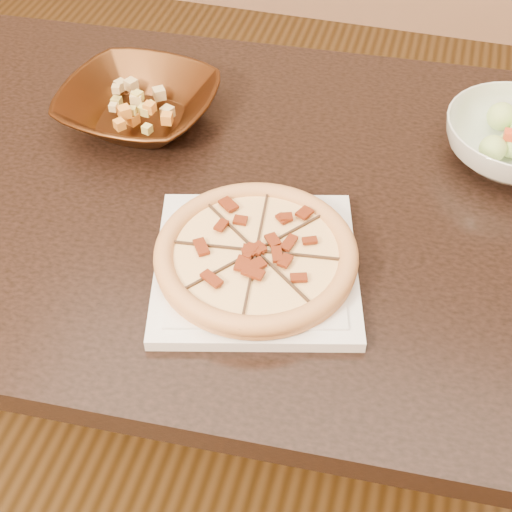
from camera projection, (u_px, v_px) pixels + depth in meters
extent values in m
cube|color=#493419|center=(254.00, 457.00, 1.63)|extent=(4.00, 4.00, 0.02)
cube|color=black|center=(237.00, 195.00, 1.14)|extent=(1.40, 0.95, 0.04)
cylinder|color=black|center=(50.00, 174.00, 1.76)|extent=(0.07, 0.07, 0.71)
cube|color=silver|center=(256.00, 266.00, 1.00)|extent=(0.34, 0.34, 0.02)
cube|color=silver|center=(256.00, 261.00, 0.99)|extent=(0.29, 0.29, 0.00)
cylinder|color=#E09357|center=(256.00, 257.00, 0.98)|extent=(0.28, 0.28, 0.01)
torus|color=#E09357|center=(256.00, 253.00, 0.98)|extent=(0.28, 0.28, 0.03)
cylinder|color=#FFED8B|center=(256.00, 254.00, 0.98)|extent=(0.23, 0.23, 0.01)
cube|color=#312115|center=(256.00, 251.00, 0.97)|extent=(0.04, 0.28, 0.01)
cube|color=#312115|center=(256.00, 251.00, 0.97)|extent=(0.22, 0.17, 0.01)
cube|color=#312115|center=(256.00, 251.00, 0.97)|extent=(0.28, 0.04, 0.01)
cube|color=#312115|center=(256.00, 251.00, 0.97)|extent=(0.17, 0.22, 0.01)
cube|color=maroon|center=(271.00, 251.00, 0.97)|extent=(0.03, 0.02, 0.00)
cube|color=maroon|center=(289.00, 247.00, 0.98)|extent=(0.03, 0.02, 0.00)
cube|color=maroon|center=(305.00, 236.00, 0.99)|extent=(0.03, 0.03, 0.00)
cube|color=maroon|center=(273.00, 241.00, 0.98)|extent=(0.03, 0.03, 0.00)
cube|color=maroon|center=(281.00, 229.00, 1.00)|extent=(0.02, 0.03, 0.00)
cube|color=maroon|center=(281.00, 213.00, 1.02)|extent=(0.02, 0.03, 0.00)
cube|color=maroon|center=(261.00, 232.00, 1.00)|extent=(0.02, 0.02, 0.00)
cube|color=maroon|center=(254.00, 218.00, 1.01)|extent=(0.02, 0.03, 0.00)
cube|color=maroon|center=(238.00, 208.00, 1.03)|extent=(0.02, 0.03, 0.00)
cube|color=maroon|center=(240.00, 230.00, 1.00)|extent=(0.03, 0.03, 0.00)
cube|color=maroon|center=(221.00, 225.00, 1.01)|extent=(0.03, 0.02, 0.00)
cube|color=maroon|center=(240.00, 243.00, 0.98)|extent=(0.03, 0.02, 0.00)
cube|color=maroon|center=(220.00, 242.00, 0.98)|extent=(0.02, 0.01, 0.00)
cube|color=maroon|center=(200.00, 249.00, 0.97)|extent=(0.03, 0.02, 0.00)
cube|color=maroon|center=(233.00, 253.00, 0.97)|extent=(0.03, 0.02, 0.00)
cube|color=maroon|center=(217.00, 264.00, 0.95)|extent=(0.03, 0.03, 0.00)
cube|color=maroon|center=(208.00, 281.00, 0.93)|extent=(0.02, 0.03, 0.00)
cube|color=maroon|center=(239.00, 268.00, 0.95)|extent=(0.02, 0.03, 0.00)
cube|color=maroon|center=(239.00, 284.00, 0.93)|extent=(0.02, 0.02, 0.00)
cube|color=maroon|center=(255.00, 261.00, 0.96)|extent=(0.02, 0.03, 0.00)
cube|color=maroon|center=(262.00, 275.00, 0.94)|extent=(0.02, 0.03, 0.00)
cube|color=maroon|center=(279.00, 287.00, 0.93)|extent=(0.03, 0.03, 0.00)
cube|color=maroon|center=(270.00, 262.00, 0.96)|extent=(0.03, 0.03, 0.00)
cube|color=maroon|center=(290.00, 268.00, 0.95)|extent=(0.03, 0.02, 0.00)
cube|color=maroon|center=(313.00, 266.00, 0.95)|extent=(0.03, 0.02, 0.00)
imported|color=#422510|center=(139.00, 106.00, 1.22)|extent=(0.28, 0.28, 0.06)
cube|color=tan|center=(136.00, 83.00, 1.19)|extent=(0.03, 0.03, 0.03)
cube|color=orange|center=(146.00, 82.00, 1.19)|extent=(0.03, 0.03, 0.03)
cube|color=#C8B851|center=(156.00, 79.00, 1.20)|extent=(0.03, 0.03, 0.03)
cube|color=tan|center=(162.00, 72.00, 1.21)|extent=(0.03, 0.03, 0.03)
cube|color=orange|center=(140.00, 80.00, 1.20)|extent=(0.03, 0.03, 0.03)
cube|color=#C8B851|center=(142.00, 74.00, 1.21)|extent=(0.03, 0.03, 0.03)
cube|color=tan|center=(138.00, 68.00, 1.22)|extent=(0.03, 0.03, 0.03)
cube|color=orange|center=(136.00, 82.00, 1.19)|extent=(0.03, 0.03, 0.03)
cube|color=#C8B851|center=(130.00, 78.00, 1.20)|extent=(0.03, 0.03, 0.03)
cube|color=tan|center=(119.00, 76.00, 1.20)|extent=(0.03, 0.03, 0.03)
cube|color=orange|center=(106.00, 78.00, 1.20)|extent=(0.03, 0.03, 0.03)
cube|color=#C8B851|center=(129.00, 83.00, 1.19)|extent=(0.03, 0.03, 0.03)
cube|color=tan|center=(119.00, 86.00, 1.18)|extent=(0.03, 0.03, 0.03)
cube|color=orange|center=(112.00, 92.00, 1.17)|extent=(0.03, 0.03, 0.03)
cube|color=#C8B851|center=(134.00, 84.00, 1.19)|extent=(0.03, 0.03, 0.03)
cube|color=tan|center=(131.00, 89.00, 1.18)|extent=(0.03, 0.03, 0.03)
cube|color=orange|center=(134.00, 96.00, 1.16)|extent=(0.03, 0.03, 0.03)
cube|color=#C8B851|center=(144.00, 101.00, 1.15)|extent=(0.03, 0.03, 0.03)
cube|color=tan|center=(140.00, 86.00, 1.18)|extent=(0.03, 0.03, 0.03)
cube|color=orange|center=(150.00, 88.00, 1.18)|extent=(0.03, 0.03, 0.03)
sphere|color=#B8E27E|center=(507.00, 103.00, 1.13)|extent=(0.04, 0.04, 0.04)
sphere|color=#B8E27E|center=(512.00, 116.00, 1.10)|extent=(0.04, 0.04, 0.04)
cube|color=#DC4620|center=(505.00, 123.00, 1.11)|extent=(0.02, 0.02, 0.01)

